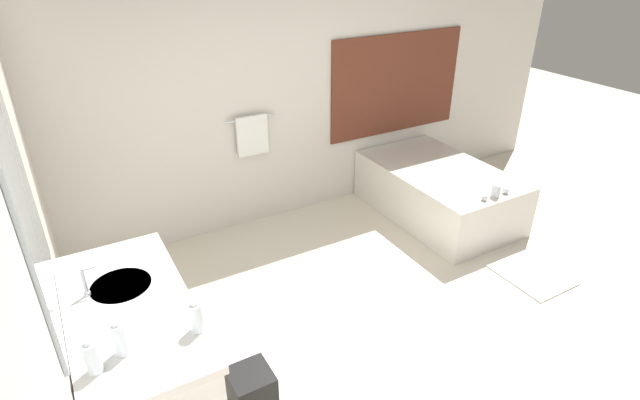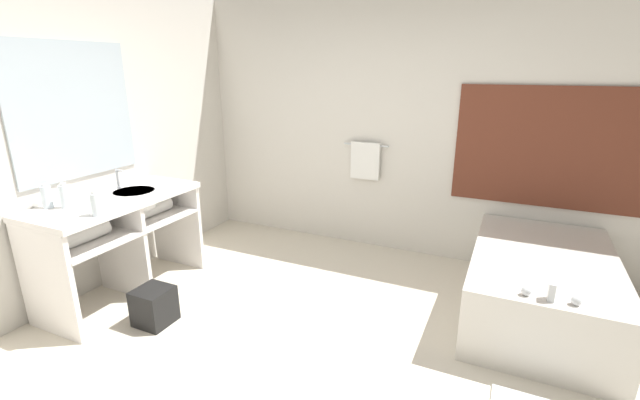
% 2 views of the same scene
% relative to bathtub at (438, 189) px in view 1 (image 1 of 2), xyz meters
% --- Properties ---
extents(ground_plane, '(16.00, 16.00, 0.00)m').
position_rel_bathtub_xyz_m(ground_plane, '(-1.47, -1.35, -0.30)').
color(ground_plane, beige).
rests_on(ground_plane, ground).
extents(wall_back_with_blinds, '(7.40, 0.13, 2.70)m').
position_rel_bathtub_xyz_m(wall_back_with_blinds, '(-1.42, 0.88, 1.05)').
color(wall_back_with_blinds, silver).
rests_on(wall_back_with_blinds, ground_plane).
extents(wall_left_with_mirror, '(0.08, 7.40, 2.70)m').
position_rel_bathtub_xyz_m(wall_left_with_mirror, '(-3.70, -1.34, 1.06)').
color(wall_left_with_mirror, silver).
rests_on(wall_left_with_mirror, ground_plane).
extents(vanity_counter, '(0.66, 1.39, 0.90)m').
position_rel_bathtub_xyz_m(vanity_counter, '(-3.33, -1.09, 0.35)').
color(vanity_counter, white).
rests_on(vanity_counter, ground_plane).
extents(sink_faucet, '(0.09, 0.04, 0.18)m').
position_rel_bathtub_xyz_m(sink_faucet, '(-3.51, -0.91, 0.69)').
color(sink_faucet, silver).
rests_on(sink_faucet, vanity_counter).
extents(bathtub, '(1.04, 1.69, 0.66)m').
position_rel_bathtub_xyz_m(bathtub, '(0.00, 0.00, 0.00)').
color(bathtub, silver).
rests_on(bathtub, ground_plane).
extents(water_bottle_1, '(0.08, 0.08, 0.20)m').
position_rel_bathtub_xyz_m(water_bottle_1, '(-3.42, -1.47, 0.70)').
color(water_bottle_1, white).
rests_on(water_bottle_1, vanity_counter).
extents(water_bottle_2, '(0.08, 0.08, 0.19)m').
position_rel_bathtub_xyz_m(water_bottle_2, '(-3.56, -1.53, 0.69)').
color(water_bottle_2, white).
rests_on(water_bottle_2, vanity_counter).
extents(water_bottle_3, '(0.08, 0.08, 0.19)m').
position_rel_bathtub_xyz_m(water_bottle_3, '(-3.05, -1.50, 0.69)').
color(water_bottle_3, white).
rests_on(water_bottle_3, vanity_counter).
extents(waste_bin, '(0.27, 0.27, 0.29)m').
position_rel_bathtub_xyz_m(waste_bin, '(-2.75, -1.36, -0.15)').
color(waste_bin, black).
rests_on(waste_bin, ground_plane).
extents(bath_mat, '(0.51, 0.61, 0.02)m').
position_rel_bathtub_xyz_m(bath_mat, '(-0.01, -1.31, -0.29)').
color(bath_mat, white).
rests_on(bath_mat, ground_plane).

